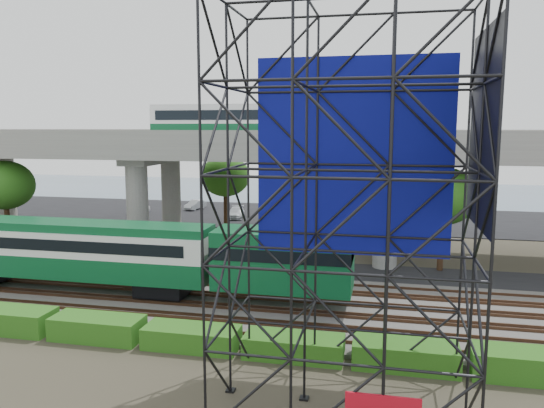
# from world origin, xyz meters

# --- Properties ---
(ground) EXTENTS (140.00, 140.00, 0.00)m
(ground) POSITION_xyz_m (0.00, 0.00, 0.00)
(ground) COLOR #474233
(ground) RESTS_ON ground
(ballast_bed) EXTENTS (90.00, 12.00, 0.20)m
(ballast_bed) POSITION_xyz_m (0.00, 2.00, 0.10)
(ballast_bed) COLOR slate
(ballast_bed) RESTS_ON ground
(service_road) EXTENTS (90.00, 5.00, 0.08)m
(service_road) POSITION_xyz_m (0.00, 10.50, 0.04)
(service_road) COLOR black
(service_road) RESTS_ON ground
(parking_lot) EXTENTS (90.00, 18.00, 0.08)m
(parking_lot) POSITION_xyz_m (0.00, 34.00, 0.04)
(parking_lot) COLOR black
(parking_lot) RESTS_ON ground
(harbor_water) EXTENTS (140.00, 40.00, 0.03)m
(harbor_water) POSITION_xyz_m (0.00, 56.00, 0.01)
(harbor_water) COLOR #446170
(harbor_water) RESTS_ON ground
(rail_tracks) EXTENTS (90.00, 9.52, 0.16)m
(rail_tracks) POSITION_xyz_m (0.00, 2.00, 0.28)
(rail_tracks) COLOR #472D1E
(rail_tracks) RESTS_ON ballast_bed
(commuter_train) EXTENTS (29.30, 3.06, 4.30)m
(commuter_train) POSITION_xyz_m (-7.62, 2.00, 2.88)
(commuter_train) COLOR black
(commuter_train) RESTS_ON rail_tracks
(overpass) EXTENTS (80.00, 12.00, 12.40)m
(overpass) POSITION_xyz_m (-0.27, 16.00, 8.21)
(overpass) COLOR #9E9B93
(overpass) RESTS_ON ground
(scaffold_tower) EXTENTS (9.36, 6.36, 15.00)m
(scaffold_tower) POSITION_xyz_m (8.57, -7.98, 7.47)
(scaffold_tower) COLOR black
(scaffold_tower) RESTS_ON ground
(hedge_strip) EXTENTS (34.60, 1.80, 1.20)m
(hedge_strip) POSITION_xyz_m (1.01, -4.30, 0.56)
(hedge_strip) COLOR #245914
(hedge_strip) RESTS_ON ground
(trees) EXTENTS (40.94, 16.94, 7.69)m
(trees) POSITION_xyz_m (-4.67, 16.17, 5.57)
(trees) COLOR #382314
(trees) RESTS_ON ground
(suv) EXTENTS (5.35, 3.70, 1.36)m
(suv) POSITION_xyz_m (-9.50, 10.51, 0.76)
(suv) COLOR black
(suv) RESTS_ON service_road
(parked_cars) EXTENTS (38.28, 9.56, 1.22)m
(parked_cars) POSITION_xyz_m (1.10, 33.68, 0.67)
(parked_cars) COLOR silver
(parked_cars) RESTS_ON parking_lot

